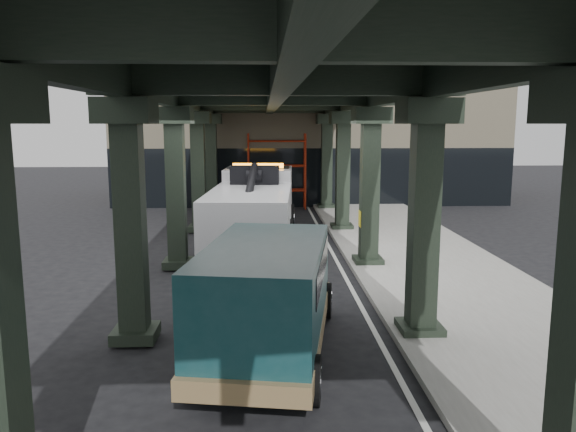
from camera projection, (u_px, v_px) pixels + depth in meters
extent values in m
plane|color=black|center=(289.00, 285.00, 15.82)|extent=(90.00, 90.00, 0.00)
cube|color=gray|center=(427.00, 264.00, 17.98)|extent=(5.00, 40.00, 0.15)
cube|color=silver|center=(340.00, 267.00, 17.87)|extent=(0.12, 38.00, 0.01)
cube|color=black|center=(424.00, 222.00, 11.59)|extent=(0.55, 0.55, 5.00)
cube|color=black|center=(428.00, 111.00, 11.22)|extent=(1.10, 1.10, 0.50)
cube|color=black|center=(420.00, 329.00, 11.96)|extent=(0.90, 0.90, 0.24)
cube|color=black|center=(370.00, 189.00, 17.50)|extent=(0.55, 0.55, 5.00)
cube|color=black|center=(371.00, 116.00, 17.14)|extent=(1.10, 1.10, 0.50)
cube|color=black|center=(368.00, 261.00, 17.88)|extent=(0.90, 0.90, 0.24)
cube|color=black|center=(343.00, 172.00, 23.42)|extent=(0.55, 0.55, 5.00)
cube|color=black|center=(344.00, 118.00, 23.05)|extent=(1.10, 1.10, 0.50)
cube|color=black|center=(342.00, 227.00, 23.79)|extent=(0.90, 0.90, 0.24)
cube|color=black|center=(327.00, 163.00, 29.33)|extent=(0.55, 0.55, 5.00)
cube|color=black|center=(327.00, 119.00, 28.97)|extent=(1.10, 1.10, 0.50)
cube|color=black|center=(326.00, 206.00, 29.71)|extent=(0.90, 0.90, 0.24)
cube|color=black|center=(131.00, 224.00, 11.33)|extent=(0.55, 0.55, 5.00)
cube|color=black|center=(125.00, 111.00, 10.96)|extent=(1.10, 1.10, 0.50)
cube|color=black|center=(136.00, 333.00, 11.71)|extent=(0.90, 0.90, 0.24)
cube|color=black|center=(176.00, 190.00, 17.24)|extent=(0.55, 0.55, 5.00)
cube|color=black|center=(174.00, 115.00, 16.88)|extent=(1.10, 1.10, 0.50)
cube|color=black|center=(178.00, 263.00, 17.62)|extent=(0.90, 0.90, 0.24)
cube|color=black|center=(198.00, 173.00, 23.16)|extent=(0.55, 0.55, 5.00)
cube|color=black|center=(197.00, 118.00, 22.79)|extent=(1.10, 1.10, 0.50)
cube|color=black|center=(200.00, 228.00, 23.54)|extent=(0.90, 0.90, 0.24)
cube|color=black|center=(212.00, 163.00, 29.07)|extent=(0.55, 0.55, 5.00)
cube|color=black|center=(211.00, 119.00, 28.71)|extent=(1.10, 1.10, 0.50)
cube|color=black|center=(213.00, 207.00, 29.45)|extent=(0.90, 0.90, 0.24)
cube|color=black|center=(372.00, 89.00, 17.01)|extent=(0.35, 32.00, 1.10)
cube|color=black|center=(173.00, 88.00, 16.75)|extent=(0.35, 32.00, 1.10)
cube|color=black|center=(273.00, 89.00, 16.88)|extent=(0.35, 32.00, 1.10)
cube|color=black|center=(273.00, 65.00, 16.76)|extent=(7.40, 32.00, 0.30)
cube|color=#C6B793|center=(307.00, 132.00, 34.98)|extent=(22.00, 10.00, 8.00)
cylinder|color=#AB240D|center=(249.00, 171.00, 30.12)|extent=(0.08, 0.08, 4.00)
cylinder|color=#AB240D|center=(248.00, 172.00, 29.33)|extent=(0.08, 0.08, 4.00)
cylinder|color=#AB240D|center=(304.00, 171.00, 30.25)|extent=(0.08, 0.08, 4.00)
cylinder|color=#AB240D|center=(306.00, 172.00, 29.46)|extent=(0.08, 0.08, 4.00)
cylinder|color=#AB240D|center=(277.00, 189.00, 30.35)|extent=(3.00, 0.08, 0.08)
cylinder|color=#AB240D|center=(277.00, 165.00, 30.14)|extent=(3.00, 0.08, 0.08)
cylinder|color=#AB240D|center=(277.00, 141.00, 29.93)|extent=(3.00, 0.08, 0.08)
cube|color=black|center=(253.00, 229.00, 20.14)|extent=(1.68, 8.44, 0.28)
cube|color=silver|center=(259.00, 193.00, 22.79)|extent=(2.80, 2.86, 2.01)
cube|color=silver|center=(261.00, 202.00, 24.04)|extent=(2.67, 0.96, 1.01)
cube|color=black|center=(259.00, 178.00, 22.98)|extent=(2.55, 1.62, 0.95)
cube|color=silver|center=(250.00, 214.00, 18.75)|extent=(3.06, 5.76, 1.56)
cube|color=orange|center=(258.00, 166.00, 22.39)|extent=(2.03, 0.45, 0.18)
cube|color=black|center=(255.00, 175.00, 20.77)|extent=(1.83, 0.79, 0.67)
cylinder|color=black|center=(250.00, 189.00, 18.84)|extent=(0.53, 3.92, 1.50)
cube|color=black|center=(241.00, 268.00, 16.12)|extent=(0.44, 1.58, 0.20)
cube|color=black|center=(238.00, 278.00, 15.36)|extent=(1.80, 0.40, 0.20)
cylinder|color=black|center=(230.00, 218.00, 23.34)|extent=(0.47, 1.25, 1.23)
cylinder|color=silver|center=(230.00, 218.00, 23.34)|extent=(0.48, 0.70, 0.68)
cylinder|color=black|center=(289.00, 219.00, 23.28)|extent=(0.47, 1.25, 1.23)
cylinder|color=silver|center=(289.00, 219.00, 23.28)|extent=(0.48, 0.70, 0.68)
cylinder|color=black|center=(217.00, 236.00, 19.70)|extent=(0.47, 1.25, 1.23)
cylinder|color=silver|center=(217.00, 236.00, 19.70)|extent=(0.48, 0.70, 0.68)
cylinder|color=black|center=(287.00, 236.00, 19.64)|extent=(0.47, 1.25, 1.23)
cylinder|color=silver|center=(287.00, 236.00, 19.64)|extent=(0.48, 0.70, 0.68)
cylinder|color=black|center=(210.00, 245.00, 18.26)|extent=(0.47, 1.25, 1.23)
cylinder|color=silver|center=(210.00, 245.00, 18.26)|extent=(0.48, 0.70, 0.68)
cylinder|color=black|center=(286.00, 245.00, 18.20)|extent=(0.47, 1.25, 1.23)
cylinder|color=silver|center=(286.00, 245.00, 18.20)|extent=(0.48, 0.70, 0.68)
cube|color=#11383D|center=(284.00, 277.00, 13.20)|extent=(2.18, 1.40, 0.89)
cube|color=#11383D|center=(265.00, 295.00, 10.46)|extent=(2.77, 4.73, 1.93)
cube|color=olive|center=(269.00, 328.00, 10.98)|extent=(2.98, 5.81, 0.35)
cube|color=black|center=(281.00, 248.00, 12.68)|extent=(1.97, 0.73, 0.83)
cube|color=black|center=(268.00, 266.00, 10.68)|extent=(2.65, 3.86, 0.54)
cube|color=silver|center=(286.00, 287.00, 13.78)|extent=(1.97, 0.43, 0.30)
cylinder|color=black|center=(242.00, 297.00, 13.35)|extent=(0.41, 0.87, 0.83)
cylinder|color=silver|center=(242.00, 297.00, 13.35)|extent=(0.39, 0.50, 0.46)
cylinder|color=black|center=(325.00, 300.00, 13.12)|extent=(0.41, 0.87, 0.83)
cylinder|color=silver|center=(325.00, 300.00, 13.12)|extent=(0.39, 0.50, 0.46)
cylinder|color=black|center=(193.00, 374.00, 9.27)|extent=(0.41, 0.87, 0.83)
cylinder|color=silver|center=(193.00, 374.00, 9.27)|extent=(0.39, 0.50, 0.46)
cylinder|color=black|center=(312.00, 380.00, 9.04)|extent=(0.41, 0.87, 0.83)
cylinder|color=silver|center=(312.00, 380.00, 9.04)|extent=(0.39, 0.50, 0.46)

